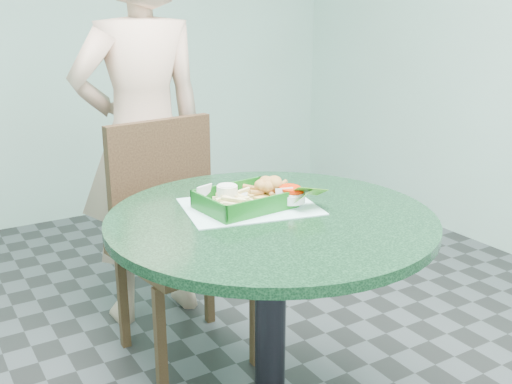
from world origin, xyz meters
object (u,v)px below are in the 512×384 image
sauce_ramekin (228,196)px  food_basket (245,209)px  diner_person (142,121)px  cafe_table (271,274)px  dining_chair (175,224)px  crab_sandwich (270,195)px

sauce_ramekin → food_basket: bearing=-53.1°
diner_person → food_basket: 0.92m
cafe_table → dining_chair: 0.67m
sauce_ramekin → crab_sandwich: bearing=-24.7°
cafe_table → crab_sandwich: 0.24m
dining_chair → food_basket: (-0.02, -0.58, 0.23)m
dining_chair → sauce_ramekin: 0.60m
dining_chair → food_basket: 0.62m
food_basket → diner_person: bearing=88.0°
cafe_table → diner_person: (-0.01, 1.00, 0.31)m
food_basket → crab_sandwich: bearing=-6.7°
cafe_table → food_basket: bearing=112.3°
cafe_table → dining_chair: (-0.02, 0.67, -0.05)m
cafe_table → sauce_ramekin: size_ratio=15.24×
dining_chair → food_basket: size_ratio=3.53×
crab_sandwich → cafe_table: bearing=-121.4°
cafe_table → dining_chair: size_ratio=1.03×
food_basket → crab_sandwich: crab_sandwich is taller
dining_chair → food_basket: dining_chair is taller
diner_person → sauce_ramekin: diner_person is taller
dining_chair → crab_sandwich: size_ratio=6.93×
dining_chair → diner_person: (0.01, 0.33, 0.36)m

